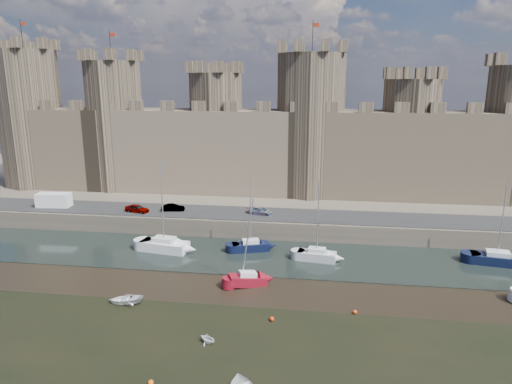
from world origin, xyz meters
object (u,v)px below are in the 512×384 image
car_2 (261,211)px  van (54,200)px  car_0 (137,209)px  sailboat_0 (164,245)px  sailboat_2 (317,255)px  sailboat_4 (248,279)px  sailboat_1 (251,246)px  car_1 (173,208)px  sailboat_3 (497,258)px

car_2 → van: size_ratio=0.73×
car_2 → van: (-31.66, -0.37, 0.56)m
car_0 → sailboat_0: 11.01m
sailboat_2 → sailboat_4: 10.63m
car_2 → sailboat_1: bearing=-168.4°
car_1 → sailboat_4: size_ratio=0.35×
sailboat_3 → sailboat_1: bearing=-171.4°
van → sailboat_4: size_ratio=0.52×
car_2 → van: 31.67m
sailboat_0 → sailboat_1: sailboat_0 is taller
sailboat_0 → sailboat_1: size_ratio=1.23×
car_1 → sailboat_4: 22.86m
sailboat_3 → sailboat_0: bearing=-168.9°
sailboat_1 → sailboat_4: (1.19, -9.95, -0.04)m
sailboat_0 → sailboat_4: size_ratio=1.20×
car_0 → car_1: size_ratio=1.07×
sailboat_0 → sailboat_2: size_ratio=1.16×
sailboat_3 → van: bearing=-178.2°
sailboat_1 → sailboat_3: bearing=-18.0°
van → sailboat_3: size_ratio=0.49×
van → sailboat_2: 41.12m
van → sailboat_4: sailboat_4 is taller
van → sailboat_3: sailboat_3 is taller
car_0 → van: bearing=99.7°
car_0 → car_1: car_0 is taller
car_0 → car_2: bearing=-71.1°
car_1 → sailboat_1: bearing=-132.9°
sailboat_0 → sailboat_4: sailboat_0 is taller
car_0 → car_2: car_0 is taller
sailboat_0 → sailboat_2: 19.28m
van → sailboat_1: 32.48m
van → sailboat_2: size_ratio=0.50×
car_0 → sailboat_4: (18.95, -16.60, -2.40)m
sailboat_0 → car_1: bearing=110.2°
sailboat_0 → sailboat_2: (19.27, -0.50, -0.07)m
sailboat_0 → sailboat_2: bearing=7.7°
car_1 → sailboat_2: size_ratio=0.34×
sailboat_1 → sailboat_4: bearing=-100.5°
car_2 → sailboat_2: 13.29m
car_2 → sailboat_0: size_ratio=0.32×
sailboat_0 → van: bearing=164.6°
car_2 → sailboat_4: sailboat_4 is taller
van → sailboat_1: (31.41, -7.74, -2.83)m
car_0 → van: size_ratio=0.72×
sailboat_2 → sailboat_4: sailboat_2 is taller
sailboat_3 → car_1: bearing=178.2°
sailboat_2 → sailboat_3: sailboat_3 is taller
van → sailboat_0: (20.54, -9.39, -2.72)m
sailboat_1 → sailboat_2: (8.40, -2.14, 0.04)m
car_1 → sailboat_1: 15.24m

